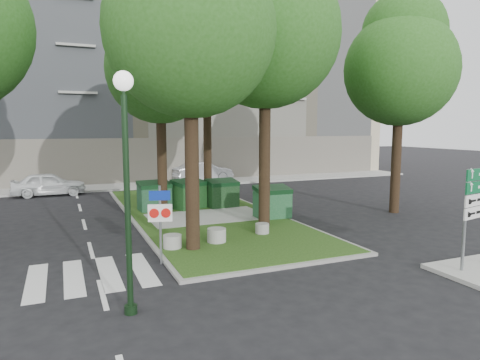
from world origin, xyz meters
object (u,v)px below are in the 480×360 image
tree_street_right (401,60)px  tree_median_near_left (192,15)px  tree_median_mid (161,59)px  bollard_mid (217,235)px  tree_median_near_right (267,19)px  tree_median_far (208,45)px  dumpster_c (222,193)px  car_white (49,184)px  directional_sign (477,202)px  traffic_sign_pole (160,214)px  street_lamp (126,165)px  bollard_left (172,241)px  dumpster_d (272,202)px  bollard_right (262,228)px  litter_bin (226,189)px  dumpster_b (189,194)px  dumpster_a (154,196)px  car_silver (203,172)px

tree_street_right → tree_median_near_left: bearing=-166.6°
tree_median_mid → bollard_mid: bearing=-86.5°
tree_median_near_right → tree_median_far: 7.51m
dumpster_c → car_white: (-7.85, 7.72, -0.09)m
bollard_mid → directional_sign: bearing=-42.3°
tree_median_far → traffic_sign_pole: 13.38m
street_lamp → tree_median_near_right: bearing=44.0°
tree_median_far → bollard_left: tree_median_far is taller
bollard_left → dumpster_d: bearing=29.9°
tree_median_mid → bollard_left: tree_median_mid is taller
dumpster_d → directional_sign: size_ratio=0.55×
bollard_left → bollard_mid: bollard_mid is taller
dumpster_d → traffic_sign_pole: (-5.70, -4.05, 0.70)m
bollard_mid → traffic_sign_pole: traffic_sign_pole is taller
tree_median_mid → bollard_left: bearing=-100.7°
bollard_right → bollard_mid: bollard_mid is taller
traffic_sign_pole → litter_bin: bearing=75.6°
traffic_sign_pole → car_white: (-3.26, 14.92, -0.79)m
directional_sign → dumpster_b: bearing=100.9°
tree_median_near_right → car_white: (-8.05, 12.06, -7.30)m
bollard_right → street_lamp: bearing=-138.7°
tree_median_near_right → bollard_right: bearing=-121.4°
tree_median_near_left → car_white: 16.20m
tree_median_near_left → bollard_mid: 7.03m
dumpster_a → litter_bin: dumpster_a is taller
bollard_left → car_white: 14.33m
tree_median_near_left → dumpster_c: 9.69m
dumpster_a → dumpster_b: (1.60, -0.23, 0.02)m
street_lamp → directional_sign: street_lamp is taller
bollard_right → car_white: car_white is taller
dumpster_b → car_white: size_ratio=0.45×
tree_street_right → car_white: 20.00m
bollard_mid → traffic_sign_pole: size_ratio=0.28×
tree_median_near_right → street_lamp: bearing=-136.0°
tree_median_near_right → bollard_right: 7.80m
tree_median_near_right → dumpster_b: (-1.81, 4.57, -7.19)m
tree_median_near_right → tree_street_right: tree_median_near_right is taller
car_white → dumpster_d: bearing=-140.4°
tree_median_mid → dumpster_c: 6.81m
bollard_left → bollard_right: (3.49, 0.60, -0.03)m
tree_median_near_right → car_silver: 16.77m
dumpster_d → tree_median_near_right: bearing=-124.5°
dumpster_c → traffic_sign_pole: 8.56m
dumpster_d → bollard_left: size_ratio=2.59×
litter_bin → tree_median_mid: bearing=-146.5°
dumpster_b → car_silver: (4.05, 10.37, -0.08)m
dumpster_d → traffic_sign_pole: bearing=-141.8°
dumpster_c → car_silver: dumpster_c is taller
tree_median_near_right → dumpster_d: (0.91, 1.20, -7.21)m
tree_median_far → dumpster_a: size_ratio=7.76×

